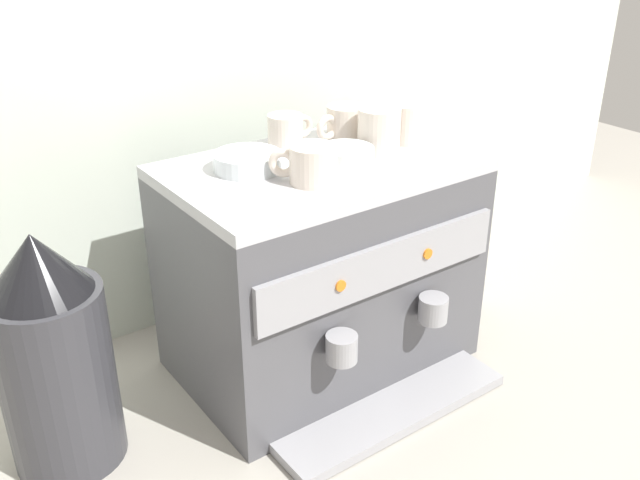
{
  "coord_description": "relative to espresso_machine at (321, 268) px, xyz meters",
  "views": [
    {
      "loc": [
        -0.72,
        -1.0,
        0.88
      ],
      "look_at": [
        0.0,
        0.0,
        0.28
      ],
      "focal_mm": 39.5,
      "sensor_mm": 36.0,
      "label": 1
    }
  ],
  "objects": [
    {
      "name": "ceramic_cup_4",
      "position": [
        0.21,
        0.01,
        0.26
      ],
      "size": [
        0.11,
        0.07,
        0.08
      ],
      "color": "beige",
      "rests_on": "espresso_machine"
    },
    {
      "name": "coffee_grinder",
      "position": [
        -0.52,
        0.03,
        -0.01
      ],
      "size": [
        0.19,
        0.19,
        0.43
      ],
      "color": "#333338",
      "rests_on": "ground_plane"
    },
    {
      "name": "espresso_machine",
      "position": [
        0.0,
        0.0,
        0.0
      ],
      "size": [
        0.57,
        0.48,
        0.44
      ],
      "color": "#4C4C51",
      "rests_on": "ground_plane"
    },
    {
      "name": "ceramic_bowl_0",
      "position": [
        -0.13,
        0.05,
        0.24
      ],
      "size": [
        0.12,
        0.12,
        0.03
      ],
      "color": "silver",
      "rests_on": "espresso_machine"
    },
    {
      "name": "ceramic_cup_2",
      "position": [
        0.0,
        0.12,
        0.25
      ],
      "size": [
        0.1,
        0.07,
        0.06
      ],
      "color": "beige",
      "rests_on": "espresso_machine"
    },
    {
      "name": "ceramic_cup_1",
      "position": [
        0.13,
        -0.01,
        0.26
      ],
      "size": [
        0.11,
        0.1,
        0.08
      ],
      "color": "beige",
      "rests_on": "espresso_machine"
    },
    {
      "name": "ceramic_cup_0",
      "position": [
        0.12,
        0.09,
        0.26
      ],
      "size": [
        0.12,
        0.08,
        0.07
      ],
      "color": "beige",
      "rests_on": "espresso_machine"
    },
    {
      "name": "ceramic_bowl_1",
      "position": [
        0.03,
        -0.04,
        0.24
      ],
      "size": [
        0.1,
        0.1,
        0.04
      ],
      "color": "silver",
      "rests_on": "espresso_machine"
    },
    {
      "name": "milk_pitcher",
      "position": [
        0.43,
        -0.0,
        -0.15
      ],
      "size": [
        0.08,
        0.08,
        0.14
      ],
      "primitive_type": "cylinder",
      "color": "#B7B7BC",
      "rests_on": "ground_plane"
    },
    {
      "name": "ground_plane",
      "position": [
        0.0,
        0.0,
        -0.22
      ],
      "size": [
        4.0,
        4.0,
        0.0
      ],
      "primitive_type": "plane",
      "color": "#9E998E"
    },
    {
      "name": "ceramic_cup_3",
      "position": [
        -0.07,
        -0.07,
        0.25
      ],
      "size": [
        0.1,
        0.1,
        0.07
      ],
      "color": "beige",
      "rests_on": "espresso_machine"
    },
    {
      "name": "tiled_backsplash_wall",
      "position": [
        0.0,
        0.34,
        0.38
      ],
      "size": [
        2.8,
        0.03,
        1.19
      ],
      "primitive_type": "cube",
      "color": "silver",
      "rests_on": "ground_plane"
    }
  ]
}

